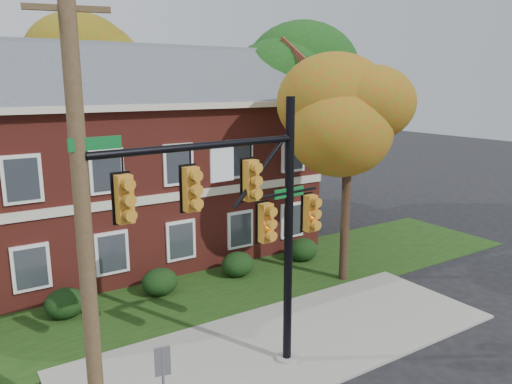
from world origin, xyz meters
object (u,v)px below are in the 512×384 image
tree_right_rear (299,81)px  tree_far_rear (88,69)px  hedge_center (160,282)px  hedge_far_right (303,250)px  utility_pole (84,225)px  hedge_left (65,303)px  tree_near_right (356,118)px  apartment_building (111,152)px  traffic_signal (249,212)px  hedge_right (238,264)px  sign_post (163,379)px

tree_right_rear → tree_far_rear: bearing=145.0°
hedge_center → hedge_far_right: same height
tree_right_rear → utility_pole: tree_right_rear is taller
hedge_left → tree_near_right: size_ratio=0.16×
hedge_left → tree_far_rear: bearing=69.7°
tree_right_rear → utility_pole: bearing=-140.2°
tree_near_right → tree_right_rear: (4.09, 8.95, 1.45)m
apartment_building → hedge_center: size_ratio=13.43×
hedge_center → traffic_signal: 7.89m
apartment_building → utility_pole: bearing=-109.5°
hedge_center → hedge_right: 3.50m
hedge_right → sign_post: (-6.58, -7.81, 1.13)m
hedge_far_right → utility_pole: bearing=-148.5°
hedge_left → hedge_far_right: 10.50m
tree_right_rear → sign_post: 21.04m
apartment_building → hedge_left: (-3.50, -5.25, -4.46)m
hedge_left → utility_pole: utility_pole is taller
tree_near_right → hedge_center: bearing=158.6°
hedge_center → apartment_building: bearing=90.0°
hedge_far_right → traffic_signal: traffic_signal is taller
tree_near_right → tree_far_rear: (-5.88, 15.93, 2.17)m
hedge_left → hedge_right: (7.00, 0.00, 0.00)m
tree_right_rear → hedge_far_right: bearing=-125.2°
hedge_center → utility_pole: bearing=-121.9°
hedge_right → utility_pole: size_ratio=0.14×
hedge_right → utility_pole: bearing=-138.5°
apartment_building → tree_far_rear: 8.84m
apartment_building → hedge_right: apartment_building is taller
hedge_center → tree_right_rear: size_ratio=0.13×
hedge_center → sign_post: (-3.08, -7.81, 1.13)m
tree_near_right → tree_far_rear: tree_far_rear is taller
apartment_building → tree_far_rear: (1.34, 7.84, 3.86)m
hedge_far_right → utility_pole: (-11.31, -6.92, 4.63)m
hedge_far_right → tree_far_rear: bearing=113.4°
apartment_building → traffic_signal: (-0.11, -11.90, -0.22)m
hedge_center → utility_pole: utility_pole is taller
tree_far_rear → sign_post: (-4.42, -20.90, -7.19)m
apartment_building → tree_far_rear: tree_far_rear is taller
tree_near_right → traffic_signal: bearing=-152.5°
tree_right_rear → tree_far_rear: (-9.97, 6.98, 0.72)m
hedge_left → tree_right_rear: (14.81, 6.11, 7.60)m
tree_far_rear → traffic_signal: (-1.45, -19.74, -4.08)m
tree_far_rear → utility_pole: (-5.65, -20.01, -3.68)m
hedge_far_right → tree_far_rear: size_ratio=0.12×
hedge_center → tree_near_right: (7.22, -2.83, 6.14)m
apartment_building → hedge_right: size_ratio=13.43×
hedge_center → traffic_signal: size_ratio=0.18×
tree_far_rear → hedge_left: bearing=-110.3°
apartment_building → tree_far_rear: bearing=80.3°
traffic_signal → utility_pole: (-4.19, -0.27, 0.40)m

